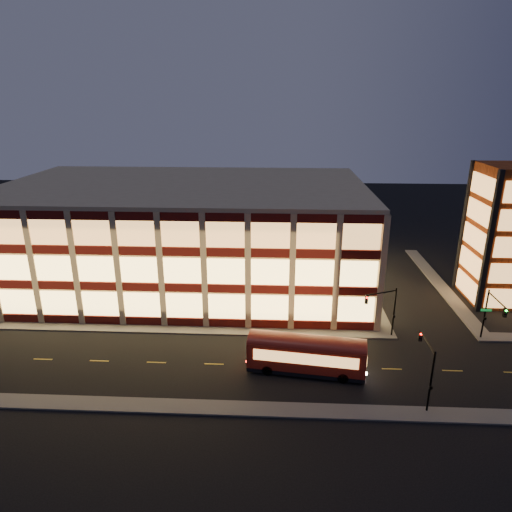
{
  "coord_description": "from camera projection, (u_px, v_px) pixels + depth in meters",
  "views": [
    {
      "loc": [
        10.32,
        -46.19,
        25.87
      ],
      "look_at": [
        7.6,
        8.0,
        6.94
      ],
      "focal_mm": 32.0,
      "sensor_mm": 36.0,
      "label": 1
    }
  ],
  "objects": [
    {
      "name": "traffic_signal_far",
      "position": [
        384.0,
        305.0,
        50.39
      ],
      "size": [
        3.79,
        1.87,
        6.0
      ],
      "color": "black",
      "rests_on": "ground"
    },
    {
      "name": "sidewalk_near",
      "position": [
        158.0,
        406.0,
        40.29
      ],
      "size": [
        100.0,
        2.0,
        0.15
      ],
      "primitive_type": "cube",
      "color": "#514F4C",
      "rests_on": "ground"
    },
    {
      "name": "traffic_signal_near",
      "position": [
        427.0,
        361.0,
        39.7
      ],
      "size": [
        0.32,
        4.45,
        6.0
      ],
      "color": "black",
      "rests_on": "ground"
    },
    {
      "name": "sidewalk_tower_west",
      "position": [
        438.0,
        283.0,
        66.97
      ],
      "size": [
        2.0,
        30.0,
        0.15
      ],
      "primitive_type": "cube",
      "color": "#514F4C",
      "rests_on": "ground"
    },
    {
      "name": "sidewalk_office_south",
      "position": [
        163.0,
        329.0,
        53.63
      ],
      "size": [
        54.0,
        2.0,
        0.15
      ],
      "primitive_type": "cube",
      "color": "#514F4C",
      "rests_on": "ground"
    },
    {
      "name": "traffic_signal_right",
      "position": [
        492.0,
        311.0,
        49.05
      ],
      "size": [
        1.2,
        4.37,
        6.0
      ],
      "color": "black",
      "rests_on": "ground"
    },
    {
      "name": "office_building",
      "position": [
        187.0,
        233.0,
        66.27
      ],
      "size": [
        50.45,
        30.45,
        14.5
      ],
      "color": "tan",
      "rests_on": "ground"
    },
    {
      "name": "sidewalk_office_east",
      "position": [
        363.0,
        281.0,
        67.49
      ],
      "size": [
        2.0,
        30.0,
        0.15
      ],
      "primitive_type": "cube",
      "color": "#514F4C",
      "rests_on": "ground"
    },
    {
      "name": "trolley_bus",
      "position": [
        306.0,
        352.0,
        44.8
      ],
      "size": [
        11.72,
        4.35,
        3.88
      ],
      "rotation": [
        0.0,
        0.0,
        -0.13
      ],
      "color": "maroon",
      "rests_on": "ground"
    },
    {
      "name": "stair_tower",
      "position": [
        507.0,
        235.0,
        58.99
      ],
      "size": [
        8.6,
        8.6,
        18.0
      ],
      "color": "#8C3814",
      "rests_on": "ground"
    },
    {
      "name": "ground",
      "position": [
        187.0,
        334.0,
        52.57
      ],
      "size": [
        200.0,
        200.0,
        0.0
      ],
      "primitive_type": "plane",
      "color": "black",
      "rests_on": "ground"
    }
  ]
}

